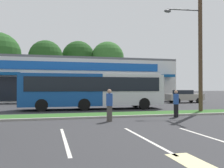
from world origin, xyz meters
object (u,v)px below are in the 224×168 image
Objects in this scene: car_0 at (65,98)px; pedestrian_near_bench at (176,104)px; utility_pole at (199,37)px; car_3 at (184,96)px; pedestrian_by_pole at (109,105)px; city_bus at (93,89)px.

car_0 is 2.52× the size of pedestrian_near_bench.
car_0 is at bearing 130.28° from utility_pole.
pedestrian_near_bench is (6.24, -13.26, 0.08)m from car_0.
pedestrian_by_pole reaches higher than car_3.
car_3 is 2.53× the size of pedestrian_by_pole.
car_3 is at bearing -0.01° from car_0.
pedestrian_by_pole is at bearing -158.40° from utility_pole.
city_bus is (-7.29, 4.83, -4.00)m from utility_pole.
car_3 is at bearing 118.35° from pedestrian_near_bench.
utility_pole is 9.62m from city_bus.
car_3 is at bearing -125.29° from pedestrian_by_pole.
city_bus is 2.85× the size of car_0.
city_bus is at bearing -178.43° from pedestrian_near_bench.
car_3 is (5.35, 11.07, -4.96)m from utility_pole.
car_3 is (12.64, 6.24, -0.96)m from city_bus.
city_bus is 14.13m from car_3.
car_0 is (-2.09, 6.24, -0.98)m from city_bus.
utility_pole is at bearing 95.85° from pedestrian_near_bench.
utility_pole is 5.99× the size of pedestrian_by_pole.
pedestrian_by_pole reaches higher than car_0.
utility_pole reaches higher than city_bus.
pedestrian_by_pole is at bearing -83.50° from car_0.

